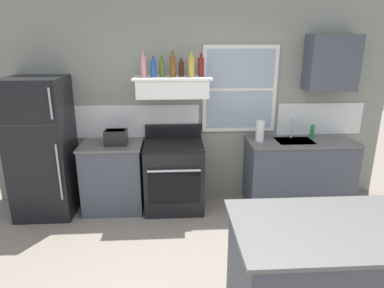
# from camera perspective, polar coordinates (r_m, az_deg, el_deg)

# --- Properties ---
(back_wall) EXTENTS (5.40, 0.11, 2.70)m
(back_wall) POSITION_cam_1_polar(r_m,az_deg,el_deg) (4.58, 0.25, 6.86)
(back_wall) COLOR gray
(back_wall) RESTS_ON ground_plane
(refrigerator) EXTENTS (0.70, 0.72, 1.76)m
(refrigerator) POSITION_cam_1_polar(r_m,az_deg,el_deg) (4.61, -24.13, -0.65)
(refrigerator) COLOR black
(refrigerator) RESTS_ON ground_plane
(counter_left_of_stove) EXTENTS (0.79, 0.63, 0.91)m
(counter_left_of_stove) POSITION_cam_1_polar(r_m,az_deg,el_deg) (4.58, -13.19, -5.33)
(counter_left_of_stove) COLOR #474C56
(counter_left_of_stove) RESTS_ON ground_plane
(toaster) EXTENTS (0.30, 0.20, 0.19)m
(toaster) POSITION_cam_1_polar(r_m,az_deg,el_deg) (4.34, -12.83, 1.16)
(toaster) COLOR black
(toaster) RESTS_ON counter_left_of_stove
(stove_range) EXTENTS (0.76, 0.69, 1.09)m
(stove_range) POSITION_cam_1_polar(r_m,az_deg,el_deg) (4.47, -3.08, -5.31)
(stove_range) COLOR black
(stove_range) RESTS_ON ground_plane
(range_hood_shelf) EXTENTS (0.96, 0.52, 0.24)m
(range_hood_shelf) POSITION_cam_1_polar(r_m,az_deg,el_deg) (4.26, -3.34, 9.74)
(range_hood_shelf) COLOR white
(bottle_rose_pink) EXTENTS (0.07, 0.07, 0.31)m
(bottle_rose_pink) POSITION_cam_1_polar(r_m,az_deg,el_deg) (4.22, -8.27, 12.96)
(bottle_rose_pink) COLOR #C67F84
(bottle_rose_pink) RESTS_ON range_hood_shelf
(bottle_blue_liqueur) EXTENTS (0.07, 0.07, 0.26)m
(bottle_blue_liqueur) POSITION_cam_1_polar(r_m,az_deg,el_deg) (4.21, -6.60, 12.70)
(bottle_blue_liqueur) COLOR #1E478C
(bottle_blue_liqueur) RESTS_ON range_hood_shelf
(bottle_olive_oil_square) EXTENTS (0.06, 0.06, 0.26)m
(bottle_olive_oil_square) POSITION_cam_1_polar(r_m,az_deg,el_deg) (4.24, -5.15, 12.77)
(bottle_olive_oil_square) COLOR #4C601E
(bottle_olive_oil_square) RESTS_ON range_hood_shelf
(bottle_amber_wine) EXTENTS (0.07, 0.07, 0.31)m
(bottle_amber_wine) POSITION_cam_1_polar(r_m,az_deg,el_deg) (4.21, -3.30, 13.11)
(bottle_amber_wine) COLOR brown
(bottle_amber_wine) RESTS_ON range_hood_shelf
(bottle_brown_stout) EXTENTS (0.06, 0.06, 0.23)m
(bottle_brown_stout) POSITION_cam_1_polar(r_m,az_deg,el_deg) (4.28, -1.82, 12.71)
(bottle_brown_stout) COLOR #381E0F
(bottle_brown_stout) RESTS_ON range_hood_shelf
(bottle_champagne_gold_foil) EXTENTS (0.08, 0.08, 0.30)m
(bottle_champagne_gold_foil) POSITION_cam_1_polar(r_m,az_deg,el_deg) (4.22, -0.10, 13.05)
(bottle_champagne_gold_foil) COLOR #B29333
(bottle_champagne_gold_foil) RESTS_ON range_hood_shelf
(bottle_red_label_wine) EXTENTS (0.07, 0.07, 0.28)m
(bottle_red_label_wine) POSITION_cam_1_polar(r_m,az_deg,el_deg) (4.29, 1.54, 13.03)
(bottle_red_label_wine) COLOR maroon
(bottle_red_label_wine) RESTS_ON range_hood_shelf
(counter_right_with_sink) EXTENTS (1.43, 0.63, 0.91)m
(counter_right_with_sink) POSITION_cam_1_polar(r_m,az_deg,el_deg) (4.82, 17.62, -4.52)
(counter_right_with_sink) COLOR #474C56
(counter_right_with_sink) RESTS_ON ground_plane
(sink_faucet) EXTENTS (0.03, 0.17, 0.28)m
(sink_faucet) POSITION_cam_1_polar(r_m,az_deg,el_deg) (4.69, 16.76, 3.01)
(sink_faucet) COLOR silver
(sink_faucet) RESTS_ON counter_right_with_sink
(paper_towel_roll) EXTENTS (0.11, 0.11, 0.27)m
(paper_towel_roll) POSITION_cam_1_polar(r_m,az_deg,el_deg) (4.47, 11.50, 2.20)
(paper_towel_roll) COLOR white
(paper_towel_roll) RESTS_ON counter_right_with_sink
(dish_soap_bottle) EXTENTS (0.06, 0.06, 0.18)m
(dish_soap_bottle) POSITION_cam_1_polar(r_m,az_deg,el_deg) (4.81, 19.80, 2.04)
(dish_soap_bottle) COLOR #268C3F
(dish_soap_bottle) RESTS_ON counter_right_with_sink
(kitchen_island) EXTENTS (1.40, 0.90, 0.91)m
(kitchen_island) POSITION_cam_1_polar(r_m,az_deg,el_deg) (2.90, 21.40, -20.49)
(kitchen_island) COLOR #474C56
(kitchen_island) RESTS_ON ground_plane
(upper_cabinet_right) EXTENTS (0.64, 0.32, 0.70)m
(upper_cabinet_right) POSITION_cam_1_polar(r_m,az_deg,el_deg) (4.78, 22.64, 12.63)
(upper_cabinet_right) COLOR #474C56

